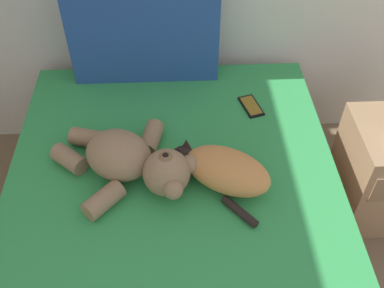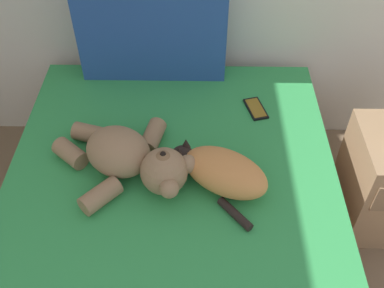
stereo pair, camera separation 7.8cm
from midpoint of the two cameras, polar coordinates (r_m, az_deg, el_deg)
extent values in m
cube|color=#9E7A56|center=(1.99, -1.33, -15.45)|extent=(1.37, 1.92, 0.30)
cube|color=white|center=(1.77, -1.47, -11.43)|extent=(1.33, 1.87, 0.22)
cube|color=green|center=(1.70, -1.47, -7.65)|extent=(1.31, 1.73, 0.02)
cube|color=#264C99|center=(2.14, -4.03, 14.48)|extent=(0.69, 0.14, 0.50)
ellipsoid|color=#D18447|center=(1.70, 5.57, -3.62)|extent=(0.39, 0.33, 0.15)
sphere|color=black|center=(1.77, 0.05, -1.78)|extent=(0.10, 0.10, 0.10)
cone|color=black|center=(1.72, -0.42, -1.06)|extent=(0.04, 0.04, 0.04)
cone|color=black|center=(1.75, 0.51, 0.06)|extent=(0.04, 0.04, 0.04)
cylinder|color=black|center=(1.66, 6.84, -8.82)|extent=(0.13, 0.14, 0.03)
ellipsoid|color=black|center=(1.79, 3.33, -2.79)|extent=(0.11, 0.10, 0.04)
ellipsoid|color=#937051|center=(1.76, -8.08, -0.99)|extent=(0.33, 0.32, 0.18)
sphere|color=#937051|center=(1.68, -2.22, -3.51)|extent=(0.18, 0.18, 0.18)
sphere|color=brown|center=(1.63, -2.28, -2.10)|extent=(0.07, 0.07, 0.07)
sphere|color=black|center=(1.61, -2.32, -1.37)|extent=(0.02, 0.02, 0.02)
sphere|color=#937051|center=(1.69, 0.78, -2.59)|extent=(0.07, 0.07, 0.07)
sphere|color=#937051|center=(1.61, -1.53, -5.72)|extent=(0.07, 0.07, 0.07)
cylinder|color=#937051|center=(1.88, -3.84, 0.95)|extent=(0.11, 0.17, 0.08)
cylinder|color=#937051|center=(1.93, -11.62, 1.26)|extent=(0.16, 0.11, 0.08)
cylinder|color=#937051|center=(1.69, -10.24, -6.49)|extent=(0.16, 0.17, 0.08)
cylinder|color=#937051|center=(1.86, -14.01, -1.19)|extent=(0.16, 0.15, 0.08)
cube|color=black|center=(2.08, 9.16, 4.42)|extent=(0.11, 0.16, 0.01)
cube|color=olive|center=(2.08, 9.17, 4.53)|extent=(0.09, 0.14, 0.00)
camera|label=1|loc=(0.04, -88.74, 1.28)|focal=42.04mm
camera|label=2|loc=(0.04, 91.26, -1.28)|focal=42.04mm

